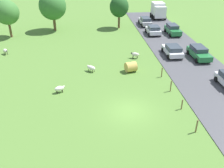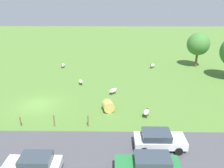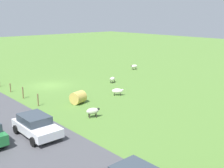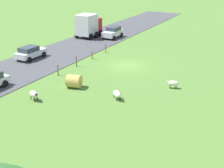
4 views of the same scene
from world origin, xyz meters
The scene contains 10 objects.
ground_plane centered at (0.00, 0.00, 0.00)m, with size 160.00×160.00×0.00m, color #517A33.
sheep_0 centered at (-3.24, 8.80, 0.50)m, with size 1.22×1.18×0.77m.
sheep_1 centered at (-6.67, 4.08, 0.49)m, with size 1.17×0.83×0.74m.
sheep_3 centered at (-15.15, -0.32, 0.52)m, with size 1.23×0.72×0.79m.
sheep_4 centered at (2.86, 12.37, 0.57)m, with size 1.22×0.90×0.85m.
hay_bale_0 centered at (1.56, 8.33, 0.61)m, with size 1.22×1.22×1.29m, color tan.
fence_post_1 centered at (4.89, -0.18, 0.51)m, with size 0.12×0.12×1.01m, color brown.
fence_post_2 centered at (4.89, 3.14, 0.62)m, with size 0.12×0.12×1.24m, color brown.
fence_post_3 centered at (4.89, 6.46, 0.60)m, with size 0.12×0.12×1.19m, color brown.
car_8 centered at (8.23, 12.72, 0.84)m, with size 2.17×4.23×1.48m.
Camera 3 is at (16.67, 30.55, 8.56)m, focal length 45.50 mm.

